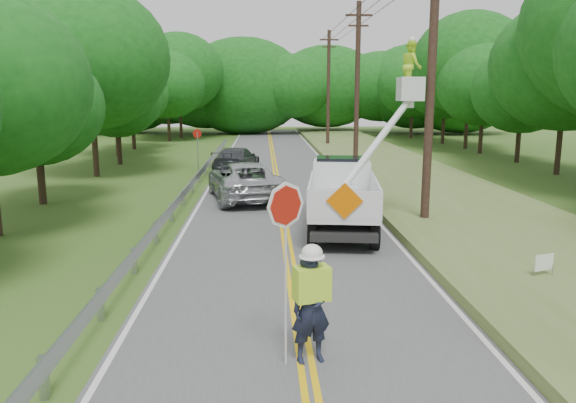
{
  "coord_description": "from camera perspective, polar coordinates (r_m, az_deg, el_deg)",
  "views": [
    {
      "loc": [
        -0.71,
        -9.9,
        4.61
      ],
      "look_at": [
        0.0,
        6.0,
        1.5
      ],
      "focal_mm": 34.39,
      "sensor_mm": 36.0,
      "label": 1
    }
  ],
  "objects": [
    {
      "name": "stop_sign_permanent",
      "position": [
        32.89,
        -9.34,
        5.92
      ],
      "size": [
        0.49,
        0.32,
        2.62
      ],
      "color": "#989BA0",
      "rests_on": "ground"
    },
    {
      "name": "guardrail",
      "position": [
        25.36,
        -10.02,
        1.68
      ],
      "size": [
        0.18,
        48.0,
        0.77
      ],
      "color": "#989BA0",
      "rests_on": "ground"
    },
    {
      "name": "suv_darkgrey",
      "position": [
        33.0,
        -5.36,
        4.31
      ],
      "size": [
        2.91,
        5.42,
        1.49
      ],
      "primitive_type": "imported",
      "rotation": [
        0.0,
        0.0,
        2.98
      ],
      "color": "#373A3F",
      "rests_on": "road"
    },
    {
      "name": "flagger",
      "position": [
        9.59,
        2.37,
        -10.08
      ],
      "size": [
        1.17,
        0.66,
        3.19
      ],
      "color": "#191E33",
      "rests_on": "road"
    },
    {
      "name": "ground",
      "position": [
        10.95,
        1.43,
        -13.85
      ],
      "size": [
        140.0,
        140.0,
        0.0
      ],
      "primitive_type": "plane",
      "color": "#35581B",
      "rests_on": "ground"
    },
    {
      "name": "utility_poles",
      "position": [
        27.53,
        9.65,
        12.27
      ],
      "size": [
        1.6,
        43.3,
        10.0
      ],
      "color": "black",
      "rests_on": "ground"
    },
    {
      "name": "suv_silver",
      "position": [
        24.5,
        -4.53,
        2.19
      ],
      "size": [
        3.88,
        6.4,
        1.66
      ],
      "primitive_type": "imported",
      "rotation": [
        0.0,
        0.0,
        3.34
      ],
      "color": "#B4B7BC",
      "rests_on": "road"
    },
    {
      "name": "treeline_left",
      "position": [
        41.68,
        -15.98,
        12.06
      ],
      "size": [
        10.23,
        54.65,
        10.9
      ],
      "color": "#332319",
      "rests_on": "ground"
    },
    {
      "name": "road",
      "position": [
        24.35,
        -0.83,
        0.16
      ],
      "size": [
        7.2,
        96.0,
        0.03
      ],
      "color": "#4E4E50",
      "rests_on": "ground"
    },
    {
      "name": "tall_grass_verge",
      "position": [
        25.54,
        15.3,
        0.6
      ],
      "size": [
        7.0,
        96.0,
        0.3
      ],
      "primitive_type": "cube",
      "color": "#596E33",
      "rests_on": "ground"
    },
    {
      "name": "treeline_right",
      "position": [
        37.22,
        24.94,
        12.94
      ],
      "size": [
        12.3,
        55.79,
        12.43
      ],
      "color": "#332319",
      "rests_on": "ground"
    },
    {
      "name": "yard_sign",
      "position": [
        14.72,
        24.95,
        -5.84
      ],
      "size": [
        0.54,
        0.22,
        0.82
      ],
      "color": "white",
      "rests_on": "ground"
    },
    {
      "name": "treeline_horizon",
      "position": [
        66.19,
        -2.04,
        11.81
      ],
      "size": [
        56.85,
        14.69,
        11.28
      ],
      "color": "#124F14",
      "rests_on": "ground"
    },
    {
      "name": "bucket_truck",
      "position": [
        19.74,
        6.18,
        1.85
      ],
      "size": [
        4.18,
        6.62,
        6.35
      ],
      "color": "black",
      "rests_on": "road"
    }
  ]
}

